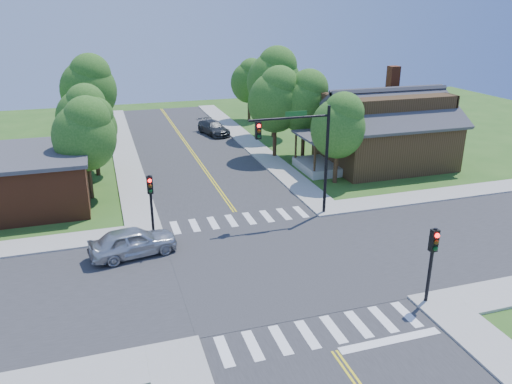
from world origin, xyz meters
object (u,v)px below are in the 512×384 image
object	(u,v)px
signal_pole_nw	(151,194)
signal_mast_ne	(303,145)
car_dgrey	(214,128)
house_ne	(385,127)
signal_pole_se	(433,252)
car_silver	(133,242)

from	to	relation	value
signal_pole_nw	signal_mast_ne	bearing A→B (deg)	0.07
signal_pole_nw	car_dgrey	xyz separation A→B (m)	(9.10, 23.40, -1.95)
signal_mast_ne	house_ne	bearing A→B (deg)	37.68
signal_mast_ne	signal_pole_se	bearing A→B (deg)	-81.44
signal_pole_se	signal_pole_nw	distance (m)	15.84
signal_mast_ne	car_dgrey	distance (m)	23.76
signal_pole_se	car_dgrey	bearing A→B (deg)	93.47
signal_pole_nw	car_dgrey	world-z (taller)	signal_pole_nw
house_ne	car_dgrey	bearing A→B (deg)	128.22
signal_mast_ne	house_ne	distance (m)	14.23
car_silver	house_ne	bearing A→B (deg)	-73.84
signal_pole_nw	car_silver	world-z (taller)	signal_pole_nw
signal_mast_ne	house_ne	size ratio (longest dim) A/B	0.55
signal_mast_ne	signal_pole_nw	distance (m)	9.76
house_ne	signal_pole_nw	bearing A→B (deg)	-157.31
signal_mast_ne	house_ne	world-z (taller)	signal_mast_ne
signal_pole_nw	signal_pole_se	bearing A→B (deg)	-45.00
signal_mast_ne	car_silver	world-z (taller)	signal_mast_ne
signal_pole_nw	house_ne	bearing A→B (deg)	22.69
signal_mast_ne	car_silver	size ratio (longest dim) A/B	1.44
signal_pole_se	signal_pole_nw	xyz separation A→B (m)	(-11.20, 11.20, 0.00)
signal_pole_nw	car_dgrey	size ratio (longest dim) A/B	0.73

